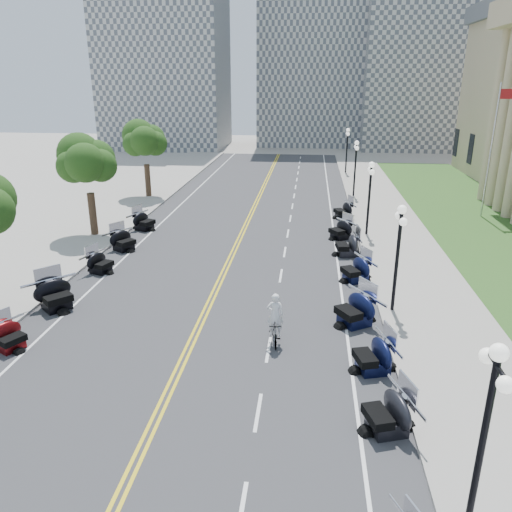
{
  "coord_description": "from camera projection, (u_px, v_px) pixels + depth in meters",
  "views": [
    {
      "loc": [
        4.6,
        -17.47,
        10.2
      ],
      "look_at": [
        2.1,
        5.48,
        2.0
      ],
      "focal_mm": 35.0,
      "sensor_mm": 36.0,
      "label": 1
    }
  ],
  "objects": [
    {
      "name": "ground",
      "position": [
        190.0,
        345.0,
        20.25
      ],
      "size": [
        160.0,
        160.0,
        0.0
      ],
      "primitive_type": "plane",
      "color": "gray"
    },
    {
      "name": "road",
      "position": [
        229.0,
        261.0,
        29.62
      ],
      "size": [
        16.0,
        90.0,
        0.01
      ],
      "primitive_type": "cube",
      "color": "#333335",
      "rests_on": "ground"
    },
    {
      "name": "centerline_yellow_a",
      "position": [
        227.0,
        261.0,
        29.63
      ],
      "size": [
        0.12,
        90.0,
        0.0
      ],
      "primitive_type": "cube",
      "color": "yellow",
      "rests_on": "road"
    },
    {
      "name": "centerline_yellow_b",
      "position": [
        231.0,
        261.0,
        29.61
      ],
      "size": [
        0.12,
        90.0,
        0.0
      ],
      "primitive_type": "cube",
      "color": "yellow",
      "rests_on": "road"
    },
    {
      "name": "edge_line_north",
      "position": [
        338.0,
        265.0,
        28.96
      ],
      "size": [
        0.12,
        90.0,
        0.0
      ],
      "primitive_type": "cube",
      "color": "white",
      "rests_on": "road"
    },
    {
      "name": "edge_line_south",
      "position": [
        125.0,
        257.0,
        30.27
      ],
      "size": [
        0.12,
        90.0,
        0.0
      ],
      "primitive_type": "cube",
      "color": "white",
      "rests_on": "road"
    },
    {
      "name": "lane_dash_4",
      "position": [
        241.0,
        512.0,
        12.43
      ],
      "size": [
        0.12,
        2.0,
        0.0
      ],
      "primitive_type": "cube",
      "color": "white",
      "rests_on": "road"
    },
    {
      "name": "lane_dash_5",
      "position": [
        258.0,
        412.0,
        16.18
      ],
      "size": [
        0.12,
        2.0,
        0.0
      ],
      "primitive_type": "cube",
      "color": "white",
      "rests_on": "road"
    },
    {
      "name": "lane_dash_6",
      "position": [
        269.0,
        349.0,
        19.92
      ],
      "size": [
        0.12,
        2.0,
        0.0
      ],
      "primitive_type": "cube",
      "color": "white",
      "rests_on": "road"
    },
    {
      "name": "lane_dash_7",
      "position": [
        276.0,
        307.0,
        23.67
      ],
      "size": [
        0.12,
        2.0,
        0.0
      ],
      "primitive_type": "cube",
      "color": "white",
      "rests_on": "road"
    },
    {
      "name": "lane_dash_8",
      "position": [
        281.0,
        276.0,
        27.42
      ],
      "size": [
        0.12,
        2.0,
        0.0
      ],
      "primitive_type": "cube",
      "color": "white",
      "rests_on": "road"
    },
    {
      "name": "lane_dash_9",
      "position": [
        285.0,
        252.0,
        31.16
      ],
      "size": [
        0.12,
        2.0,
        0.0
      ],
      "primitive_type": "cube",
      "color": "white",
      "rests_on": "road"
    },
    {
      "name": "lane_dash_10",
      "position": [
        288.0,
        233.0,
        34.91
      ],
      "size": [
        0.12,
        2.0,
        0.0
      ],
      "primitive_type": "cube",
      "color": "white",
      "rests_on": "road"
    },
    {
      "name": "lane_dash_11",
      "position": [
        290.0,
        218.0,
        38.66
      ],
      "size": [
        0.12,
        2.0,
        0.0
      ],
      "primitive_type": "cube",
      "color": "white",
      "rests_on": "road"
    },
    {
      "name": "lane_dash_12",
      "position": [
        292.0,
        206.0,
        42.41
      ],
      "size": [
        0.12,
        2.0,
        0.0
      ],
      "primitive_type": "cube",
      "color": "white",
      "rests_on": "road"
    },
    {
      "name": "lane_dash_13",
      "position": [
        294.0,
        196.0,
        46.15
      ],
      "size": [
        0.12,
        2.0,
        0.0
      ],
      "primitive_type": "cube",
      "color": "white",
      "rests_on": "road"
    },
    {
      "name": "lane_dash_14",
      "position": [
        296.0,
        187.0,
        49.9
      ],
      "size": [
        0.12,
        2.0,
        0.0
      ],
      "primitive_type": "cube",
      "color": "white",
      "rests_on": "road"
    },
    {
      "name": "lane_dash_15",
      "position": [
        297.0,
        180.0,
        53.65
      ],
      "size": [
        0.12,
        2.0,
        0.0
      ],
      "primitive_type": "cube",
      "color": "white",
      "rests_on": "road"
    },
    {
      "name": "lane_dash_16",
      "position": [
        298.0,
        173.0,
        57.39
      ],
      "size": [
        0.12,
        2.0,
        0.0
      ],
      "primitive_type": "cube",
      "color": "white",
      "rests_on": "road"
    },
    {
      "name": "lane_dash_17",
      "position": [
        299.0,
        167.0,
        61.14
      ],
      "size": [
        0.12,
        2.0,
        0.0
      ],
      "primitive_type": "cube",
      "color": "white",
      "rests_on": "road"
    },
    {
      "name": "lane_dash_18",
      "position": [
        300.0,
        162.0,
        64.89
      ],
      "size": [
        0.12,
        2.0,
        0.0
      ],
      "primitive_type": "cube",
      "color": "white",
      "rests_on": "road"
    },
    {
      "name": "lane_dash_19",
      "position": [
        300.0,
        158.0,
        68.63
      ],
      "size": [
        0.12,
        2.0,
        0.0
      ],
      "primitive_type": "cube",
      "color": "white",
      "rests_on": "road"
    },
    {
      "name": "sidewalk_north",
      "position": [
        410.0,
        267.0,
        28.52
      ],
      "size": [
        5.0,
        90.0,
        0.15
      ],
      "primitive_type": "cube",
      "color": "#9E9991",
      "rests_on": "ground"
    },
    {
      "name": "sidewalk_south",
      "position": [
        61.0,
        254.0,
        30.67
      ],
      "size": [
        5.0,
        90.0,
        0.15
      ],
      "primitive_type": "cube",
      "color": "#9E9991",
      "rests_on": "ground"
    },
    {
      "name": "lawn",
      "position": [
        491.0,
        231.0,
        35.31
      ],
      "size": [
        9.0,
        60.0,
        0.1
      ],
      "primitive_type": "cube",
      "color": "#356023",
      "rests_on": "ground"
    },
    {
      "name": "distant_block_a",
      "position": [
        165.0,
        60.0,
        75.82
      ],
      "size": [
        18.0,
        14.0,
        26.0
      ],
      "primitive_type": "cube",
      "color": "gray",
      "rests_on": "ground"
    },
    {
      "name": "distant_block_b",
      "position": [
        311.0,
        47.0,
        78.52
      ],
      "size": [
        16.0,
        12.0,
        30.0
      ],
      "primitive_type": "cube",
      "color": "gray",
      "rests_on": "ground"
    },
    {
      "name": "distant_block_c",
      "position": [
        430.0,
        74.0,
        75.21
      ],
      "size": [
        20.0,
        14.0,
        22.0
      ],
      "primitive_type": "cube",
      "color": "gray",
      "rests_on": "ground"
    },
    {
      "name": "street_lamp_1",
      "position": [
        482.0,
        444.0,
        11.01
      ],
      "size": [
        0.5,
        1.2,
        4.9
      ],
      "primitive_type": null,
      "color": "black",
      "rests_on": "sidewalk_north"
    },
    {
      "name": "street_lamp_2",
      "position": [
        397.0,
        260.0,
        22.25
      ],
      "size": [
        0.5,
        1.2,
        4.9
      ],
      "primitive_type": null,
      "color": "black",
      "rests_on": "sidewalk_north"
    },
    {
      "name": "street_lamp_3",
      "position": [
        369.0,
        199.0,
        33.49
      ],
      "size": [
        0.5,
        1.2,
        4.9
      ],
      "primitive_type": null,
      "color": "black",
      "rests_on": "sidewalk_north"
    },
    {
      "name": "street_lamp_4",
      "position": [
        355.0,
        169.0,
        44.73
      ],
      "size": [
        0.5,
        1.2,
        4.9
      ],
      "primitive_type": null,
      "color": "black",
      "rests_on": "sidewalk_north"
    },
    {
      "name": "street_lamp_5",
      "position": [
        347.0,
        151.0,
        55.98
      ],
      "size": [
        0.5,
        1.2,
        4.9
      ],
      "primitive_type": null,
      "color": "black",
      "rests_on": "sidewalk_north"
    },
    {
      "name": "flagpole",
      "position": [
        491.0,
        153.0,
        37.35
      ],
      "size": [
        1.1,
        0.2,
        10.0
      ],
      "primitive_type": null,
      "color": "silver",
      "rests_on": "ground"
    },
    {
      "name": "tree_3",
      "position": [
        87.0,
        167.0,
        32.8
      ],
      "size": [
        4.8,
        4.8,
        9.2
      ],
      "primitive_type": null,
      "color": "#235619",
      "rests_on": "sidewalk_south"
    },
    {
      "name": "tree_4",
      "position": [
        145.0,
        145.0,
        44.04
      ],
      "size": [
        4.8,
        4.8,
        9.2
      ],
      "primitive_type": null,
      "color": "#235619",
      "rests_on": "sidewalk_south"
    },
    {
      "name": "motorcycle_n_4",
      "position": [
        388.0,
        411.0,
        15.12
      ],
      "size": [
        2.56,
        2.56,
        1.42
      ],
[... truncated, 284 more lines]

